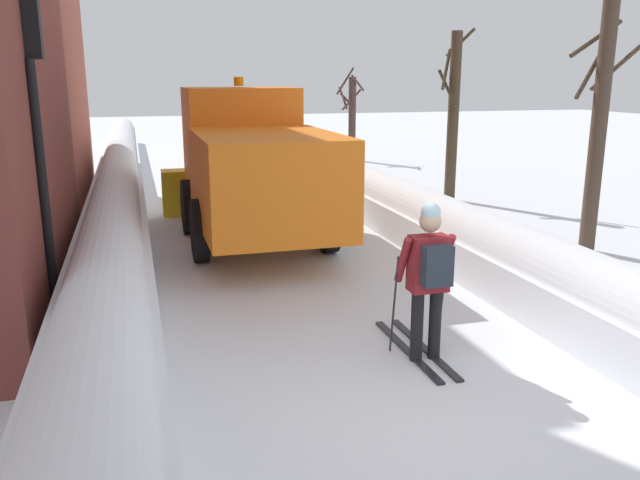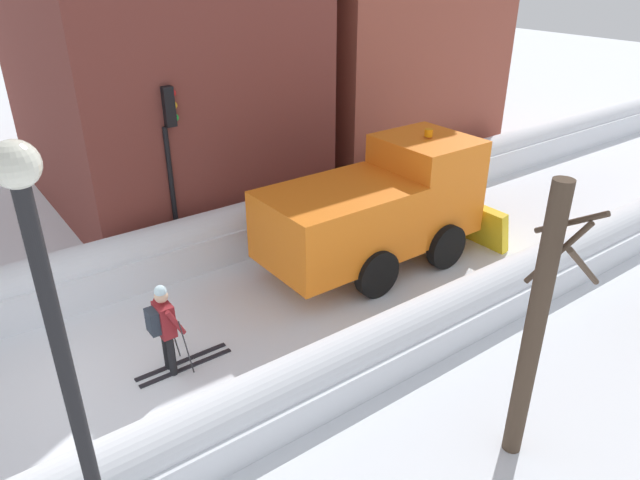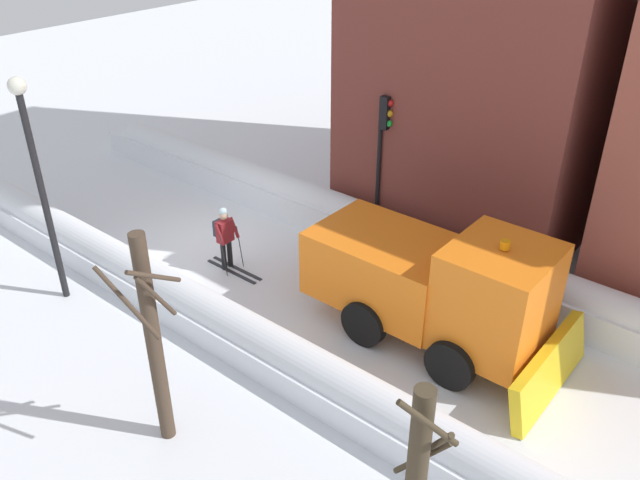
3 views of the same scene
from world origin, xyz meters
TOP-DOWN VIEW (x-y plane):
  - ground_plane at (0.00, 10.00)m, footprint 80.00×80.00m
  - snowbank_left at (-2.81, 10.00)m, footprint 1.10×36.00m
  - snowbank_right at (2.81, 10.00)m, footprint 1.10×36.00m
  - plow_truck at (-0.27, 7.26)m, footprint 3.20×5.98m
  - skier at (0.61, 1.39)m, footprint 0.62×1.80m
  - traffic_light_pole at (-3.48, 3.51)m, footprint 0.28×0.42m
  - bare_tree_near at (5.48, 4.89)m, footprint 1.05×1.29m
  - bare_tree_mid at (5.39, 10.18)m, footprint 0.87×0.92m
  - bare_tree_far at (5.59, 18.71)m, footprint 1.10×1.15m

SIDE VIEW (x-z plane):
  - ground_plane at x=0.00m, z-range 0.00..0.00m
  - snowbank_right at x=2.81m, z-range -0.06..1.00m
  - snowbank_left at x=-2.81m, z-range -0.04..1.22m
  - skier at x=0.61m, z-range 0.10..1.91m
  - plow_truck at x=-0.27m, z-range -0.08..3.04m
  - bare_tree_far at x=5.59m, z-range -0.06..3.42m
  - bare_tree_mid at x=5.39m, z-range 0.03..4.32m
  - bare_tree_near at x=5.48m, z-range 0.09..4.51m
  - traffic_light_pole at x=-3.48m, z-range 0.86..5.06m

